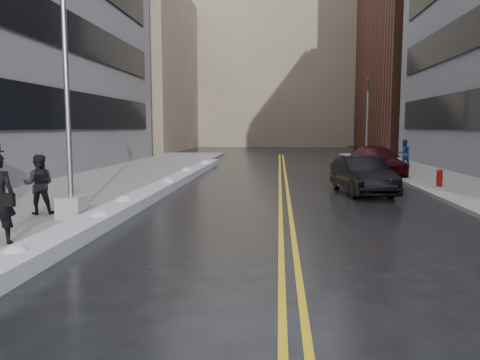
% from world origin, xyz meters
% --- Properties ---
extents(ground, '(160.00, 160.00, 0.00)m').
position_xyz_m(ground, '(0.00, 0.00, 0.00)').
color(ground, black).
rests_on(ground, ground).
extents(sidewalk_west, '(5.50, 50.00, 0.15)m').
position_xyz_m(sidewalk_west, '(-5.75, 10.00, 0.07)').
color(sidewalk_west, gray).
rests_on(sidewalk_west, ground).
extents(sidewalk_east, '(4.00, 50.00, 0.15)m').
position_xyz_m(sidewalk_east, '(10.00, 10.00, 0.07)').
color(sidewalk_east, gray).
rests_on(sidewalk_east, ground).
extents(lane_line_left, '(0.12, 50.00, 0.01)m').
position_xyz_m(lane_line_left, '(2.35, 10.00, 0.00)').
color(lane_line_left, gold).
rests_on(lane_line_left, ground).
extents(lane_line_right, '(0.12, 50.00, 0.01)m').
position_xyz_m(lane_line_right, '(2.65, 10.00, 0.00)').
color(lane_line_right, gold).
rests_on(lane_line_right, ground).
extents(snow_ridge, '(0.90, 30.00, 0.34)m').
position_xyz_m(snow_ridge, '(-2.45, 8.00, 0.17)').
color(snow_ridge, silver).
rests_on(snow_ridge, ground).
extents(building_west_far, '(14.00, 22.00, 18.00)m').
position_xyz_m(building_west_far, '(-15.50, 44.00, 9.00)').
color(building_west_far, gray).
rests_on(building_west_far, ground).
extents(building_east_far, '(14.00, 20.00, 28.00)m').
position_xyz_m(building_east_far, '(19.00, 42.00, 14.00)').
color(building_east_far, '#562D21').
rests_on(building_east_far, ground).
extents(building_far, '(36.00, 16.00, 22.00)m').
position_xyz_m(building_far, '(2.00, 60.00, 11.00)').
color(building_far, gray).
rests_on(building_far, ground).
extents(lamppost, '(0.65, 0.65, 7.62)m').
position_xyz_m(lamppost, '(-3.30, 2.00, 2.53)').
color(lamppost, gray).
rests_on(lamppost, sidewalk_west).
extents(fire_hydrant, '(0.26, 0.26, 0.73)m').
position_xyz_m(fire_hydrant, '(9.00, 10.00, 0.55)').
color(fire_hydrant, maroon).
rests_on(fire_hydrant, sidewalk_east).
extents(traffic_signal, '(0.16, 0.20, 6.00)m').
position_xyz_m(traffic_signal, '(8.50, 24.00, 3.40)').
color(traffic_signal, gray).
rests_on(traffic_signal, sidewalk_east).
extents(pedestrian_b, '(0.99, 0.87, 1.70)m').
position_xyz_m(pedestrian_b, '(-4.49, 2.57, 1.00)').
color(pedestrian_b, black).
rests_on(pedestrian_b, sidewalk_west).
extents(pedestrian_east, '(0.97, 0.84, 1.72)m').
position_xyz_m(pedestrian_east, '(9.90, 19.24, 1.01)').
color(pedestrian_east, navy).
rests_on(pedestrian_east, sidewalk_east).
extents(car_black, '(2.13, 4.62, 1.47)m').
position_xyz_m(car_black, '(5.56, 8.53, 0.73)').
color(car_black, black).
rests_on(car_black, ground).
extents(car_maroon, '(2.56, 5.52, 1.56)m').
position_xyz_m(car_maroon, '(7.50, 15.65, 0.78)').
color(car_maroon, '#36080B').
rests_on(car_maroon, ground).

